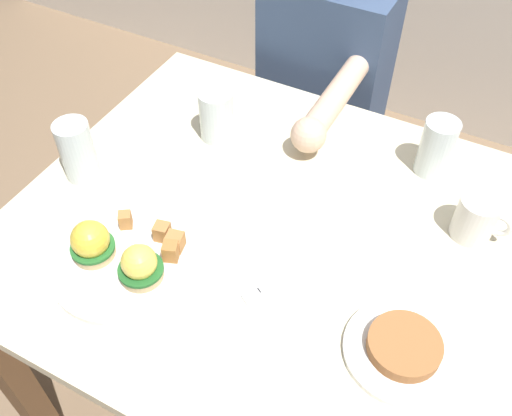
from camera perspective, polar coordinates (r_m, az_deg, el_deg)
ground_plane at (r=1.76m, az=3.50°, el=-18.74°), size 6.00×6.00×0.00m
dining_table at (r=1.21m, az=4.87°, el=-6.56°), size 1.20×0.90×0.74m
eggs_benedict_plate at (r=1.10m, az=-13.46°, el=-4.79°), size 0.27×0.27×0.09m
coffee_mug at (r=1.18m, az=21.28°, el=-0.84°), size 0.11×0.08×0.09m
fork at (r=1.06m, az=1.91°, el=-7.67°), size 0.10×0.14×0.00m
water_glass_near at (r=1.32m, az=-3.98°, el=9.09°), size 0.08×0.08×0.12m
water_glass_far at (r=1.27m, az=-17.39°, el=5.24°), size 0.07×0.07×0.14m
water_glass_extra at (r=1.28m, az=17.55°, el=5.53°), size 0.07×0.07×0.13m
side_plate at (r=1.01m, az=14.54°, el=-13.48°), size 0.20×0.20×0.04m
diner_person at (r=1.66m, az=6.52°, el=11.86°), size 0.34×0.54×1.14m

